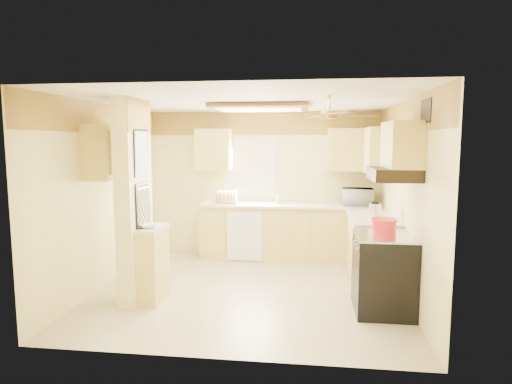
# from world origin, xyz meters

# --- Properties ---
(floor) EXTENTS (4.00, 4.00, 0.00)m
(floor) POSITION_xyz_m (0.00, 0.00, 0.00)
(floor) COLOR tan
(floor) RESTS_ON ground
(ceiling) EXTENTS (4.00, 4.00, 0.00)m
(ceiling) POSITION_xyz_m (0.00, 0.00, 2.50)
(ceiling) COLOR white
(ceiling) RESTS_ON wall_back
(wall_back) EXTENTS (4.00, 0.00, 4.00)m
(wall_back) POSITION_xyz_m (0.00, 1.90, 1.25)
(wall_back) COLOR #F2E194
(wall_back) RESTS_ON floor
(wall_front) EXTENTS (4.00, 0.00, 4.00)m
(wall_front) POSITION_xyz_m (0.00, -1.90, 1.25)
(wall_front) COLOR #F2E194
(wall_front) RESTS_ON floor
(wall_left) EXTENTS (0.00, 3.80, 3.80)m
(wall_left) POSITION_xyz_m (-2.00, 0.00, 1.25)
(wall_left) COLOR #F2E194
(wall_left) RESTS_ON floor
(wall_right) EXTENTS (0.00, 3.80, 3.80)m
(wall_right) POSITION_xyz_m (2.00, 0.00, 1.25)
(wall_right) COLOR #F2E194
(wall_right) RESTS_ON floor
(wallpaper_border) EXTENTS (4.00, 0.02, 0.40)m
(wallpaper_border) POSITION_xyz_m (0.00, 1.88, 2.30)
(wallpaper_border) COLOR gold
(wallpaper_border) RESTS_ON wall_back
(partition_column) EXTENTS (0.20, 0.70, 2.50)m
(partition_column) POSITION_xyz_m (-1.35, -0.55, 1.25)
(partition_column) COLOR #F2E194
(partition_column) RESTS_ON floor
(partition_ledge) EXTENTS (0.25, 0.55, 0.90)m
(partition_ledge) POSITION_xyz_m (-1.13, -0.55, 0.45)
(partition_ledge) COLOR #E2C866
(partition_ledge) RESTS_ON floor
(ledge_top) EXTENTS (0.28, 0.58, 0.04)m
(ledge_top) POSITION_xyz_m (-1.13, -0.55, 0.92)
(ledge_top) COLOR silver
(ledge_top) RESTS_ON partition_ledge
(lower_cabinets_back) EXTENTS (3.00, 0.60, 0.90)m
(lower_cabinets_back) POSITION_xyz_m (0.50, 1.60, 0.45)
(lower_cabinets_back) COLOR #E2C866
(lower_cabinets_back) RESTS_ON floor
(lower_cabinets_right) EXTENTS (0.60, 1.40, 0.90)m
(lower_cabinets_right) POSITION_xyz_m (1.70, 0.60, 0.45)
(lower_cabinets_right) COLOR #E2C866
(lower_cabinets_right) RESTS_ON floor
(countertop_back) EXTENTS (3.04, 0.64, 0.04)m
(countertop_back) POSITION_xyz_m (0.50, 1.59, 0.92)
(countertop_back) COLOR silver
(countertop_back) RESTS_ON lower_cabinets_back
(countertop_right) EXTENTS (0.64, 1.44, 0.04)m
(countertop_right) POSITION_xyz_m (1.69, 0.60, 0.92)
(countertop_right) COLOR silver
(countertop_right) RESTS_ON lower_cabinets_right
(dishwasher_panel) EXTENTS (0.58, 0.02, 0.80)m
(dishwasher_panel) POSITION_xyz_m (-0.25, 1.29, 0.43)
(dishwasher_panel) COLOR white
(dishwasher_panel) RESTS_ON lower_cabinets_back
(window) EXTENTS (0.92, 0.02, 1.02)m
(window) POSITION_xyz_m (-0.25, 1.89, 1.55)
(window) COLOR white
(window) RESTS_ON wall_back
(upper_cab_back_left) EXTENTS (0.60, 0.35, 0.70)m
(upper_cab_back_left) POSITION_xyz_m (-0.85, 1.72, 1.85)
(upper_cab_back_left) COLOR #E2C866
(upper_cab_back_left) RESTS_ON wall_back
(upper_cab_back_right) EXTENTS (0.90, 0.35, 0.70)m
(upper_cab_back_right) POSITION_xyz_m (1.55, 1.72, 1.85)
(upper_cab_back_right) COLOR #E2C866
(upper_cab_back_right) RESTS_ON wall_back
(upper_cab_right) EXTENTS (0.35, 1.00, 0.70)m
(upper_cab_right) POSITION_xyz_m (1.82, 1.25, 1.85)
(upper_cab_right) COLOR #E2C866
(upper_cab_right) RESTS_ON wall_right
(upper_cab_left_wall) EXTENTS (0.35, 0.75, 0.70)m
(upper_cab_left_wall) POSITION_xyz_m (-1.82, -0.25, 1.85)
(upper_cab_left_wall) COLOR #E2C866
(upper_cab_left_wall) RESTS_ON wall_left
(upper_cab_over_stove) EXTENTS (0.35, 0.76, 0.52)m
(upper_cab_over_stove) POSITION_xyz_m (1.82, -0.55, 1.95)
(upper_cab_over_stove) COLOR #E2C866
(upper_cab_over_stove) RESTS_ON wall_right
(stove) EXTENTS (0.68, 0.77, 0.92)m
(stove) POSITION_xyz_m (1.67, -0.55, 0.46)
(stove) COLOR black
(stove) RESTS_ON floor
(range_hood) EXTENTS (0.50, 0.76, 0.14)m
(range_hood) POSITION_xyz_m (1.74, -0.55, 1.62)
(range_hood) COLOR black
(range_hood) RESTS_ON upper_cab_over_stove
(poster_menu) EXTENTS (0.02, 0.42, 0.57)m
(poster_menu) POSITION_xyz_m (-1.24, -0.55, 1.85)
(poster_menu) COLOR black
(poster_menu) RESTS_ON partition_column
(poster_nashville) EXTENTS (0.02, 0.42, 0.57)m
(poster_nashville) POSITION_xyz_m (-1.24, -0.55, 1.20)
(poster_nashville) COLOR black
(poster_nashville) RESTS_ON partition_column
(ceiling_light_panel) EXTENTS (1.35, 0.95, 0.06)m
(ceiling_light_panel) POSITION_xyz_m (0.10, 0.50, 2.46)
(ceiling_light_panel) COLOR brown
(ceiling_light_panel) RESTS_ON ceiling
(ceiling_fan) EXTENTS (1.15, 1.15, 0.26)m
(ceiling_fan) POSITION_xyz_m (1.00, -0.70, 2.29)
(ceiling_fan) COLOR gold
(ceiling_fan) RESTS_ON ceiling
(vent_grate) EXTENTS (0.02, 0.40, 0.25)m
(vent_grate) POSITION_xyz_m (1.98, -0.90, 2.30)
(vent_grate) COLOR black
(vent_grate) RESTS_ON wall_right
(microwave) EXTENTS (0.52, 0.37, 0.28)m
(microwave) POSITION_xyz_m (1.60, 1.62, 1.08)
(microwave) COLOR white
(microwave) RESTS_ON countertop_back
(bowl) EXTENTS (0.27, 0.27, 0.05)m
(bowl) POSITION_xyz_m (-1.14, -0.63, 0.97)
(bowl) COLOR white
(bowl) RESTS_ON ledge_top
(dutch_oven) EXTENTS (0.29, 0.29, 0.19)m
(dutch_oven) POSITION_xyz_m (1.65, -0.59, 1.01)
(dutch_oven) COLOR red
(dutch_oven) RESTS_ON stove
(kettle) EXTENTS (0.16, 0.16, 0.24)m
(kettle) POSITION_xyz_m (1.69, 0.35, 1.05)
(kettle) COLOR silver
(kettle) RESTS_ON countertop_right
(dish_rack) EXTENTS (0.36, 0.27, 0.21)m
(dish_rack) POSITION_xyz_m (-0.60, 1.56, 1.02)
(dish_rack) COLOR #DBBA7E
(dish_rack) RESTS_ON countertop_back
(utensil_crock) EXTENTS (0.10, 0.10, 0.20)m
(utensil_crock) POSITION_xyz_m (0.28, 1.66, 1.01)
(utensil_crock) COLOR white
(utensil_crock) RESTS_ON countertop_back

